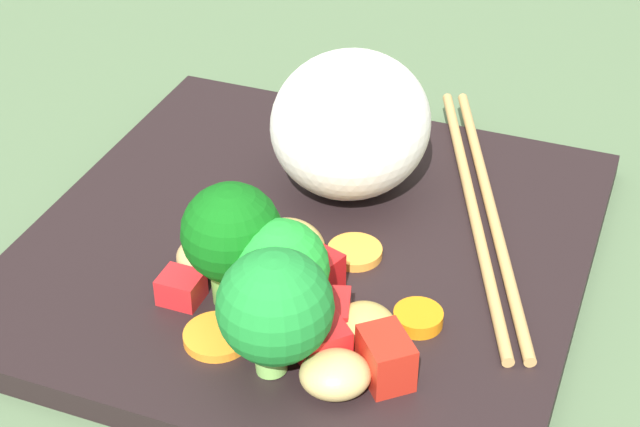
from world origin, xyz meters
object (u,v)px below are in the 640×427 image
Objects in this scene: square_plate at (308,249)px; carrot_slice_3 at (418,318)px; broccoli_floret_0 at (275,308)px; rice_mound at (351,124)px; chopstick_pair at (481,206)px.

carrot_slice_3 is (-7.18, 4.82, 1.04)cm from square_plate.
broccoli_floret_0 is at bearing 100.69° from square_plate.
square_plate is 4.56× the size of broccoli_floret_0.
carrot_slice_3 is at bearing 146.10° from square_plate.
carrot_slice_3 reaches higher than square_plate.
square_plate is at bearing -79.31° from broccoli_floret_0.
rice_mound reaches higher than chopstick_pair.
square_plate is 7.36cm from rice_mound.
broccoli_floret_0 is (-1.84, 9.75, 4.26)cm from square_plate.
chopstick_pair is at bearing -146.84° from square_plate.
broccoli_floret_0 is 7.95cm from carrot_slice_3.
broccoli_floret_0 is at bearing 94.54° from rice_mound.
chopstick_pair is at bearing -96.04° from carrot_slice_3.
square_plate is 10.80cm from broccoli_floret_0.
broccoli_floret_0 is 16.78cm from chopstick_pair.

